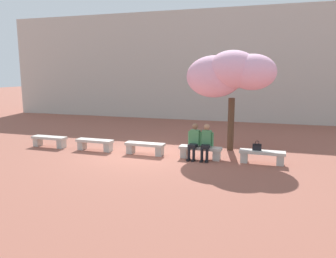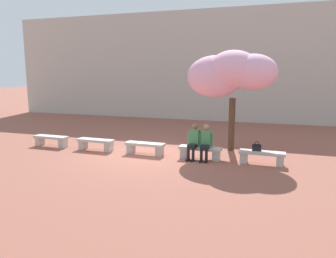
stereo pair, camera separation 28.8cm
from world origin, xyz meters
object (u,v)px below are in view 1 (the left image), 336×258
stone_bench_near_east (200,151)px  stone_bench_near_west (95,143)px  stone_bench_west_end (49,140)px  stone_bench_east_end (262,155)px  handbag (257,147)px  cherry_tree_main (230,74)px  person_seated_right (206,141)px  stone_bench_center (145,147)px  person_seated_left (194,140)px

stone_bench_near_east → stone_bench_near_west: bearing=180.0°
stone_bench_near_west → stone_bench_west_end: bearing=180.0°
stone_bench_east_end → stone_bench_near_west: bearing=180.0°
handbag → cherry_tree_main: size_ratio=0.09×
stone_bench_near_west → stone_bench_near_east: same height
stone_bench_near_east → person_seated_right: person_seated_right is taller
stone_bench_center → stone_bench_east_end: size_ratio=1.00×
stone_bench_near_west → person_seated_right: person_seated_right is taller
person_seated_left → stone_bench_near_east: bearing=13.5°
stone_bench_east_end → person_seated_right: 1.99m
stone_bench_center → cherry_tree_main: 4.39m
stone_bench_east_end → person_seated_right: person_seated_right is taller
person_seated_left → handbag: bearing=2.1°
stone_bench_near_west → stone_bench_near_east: size_ratio=1.00×
stone_bench_near_west → person_seated_left: 4.12m
person_seated_left → handbag: (2.20, 0.08, -0.12)m
handbag → stone_bench_east_end: bearing=-8.4°
stone_bench_west_end → stone_bench_near_east: same height
stone_bench_west_end → stone_bench_east_end: same height
person_seated_left → cherry_tree_main: bearing=61.8°
stone_bench_west_end → handbag: handbag is taller
handbag → stone_bench_near_west: bearing=-179.8°
cherry_tree_main → stone_bench_west_end: bearing=-166.2°
stone_bench_near_west → stone_bench_center: 2.16m
stone_bench_near_west → cherry_tree_main: size_ratio=0.39×
stone_bench_near_east → person_seated_left: 0.46m
stone_bench_west_end → handbag: bearing=0.2°
stone_bench_center → stone_bench_near_west: bearing=180.0°
stone_bench_west_end → person_seated_right: bearing=-0.5°
cherry_tree_main → stone_bench_near_east: bearing=-113.1°
stone_bench_near_west → stone_bench_east_end: same height
stone_bench_near_west → stone_bench_center: size_ratio=1.00×
stone_bench_near_west → person_seated_right: (4.53, -0.05, 0.40)m
stone_bench_east_end → cherry_tree_main: cherry_tree_main is taller
person_seated_right → handbag: (1.76, 0.08, -0.12)m
cherry_tree_main → person_seated_right: bearing=-106.5°
stone_bench_center → handbag: 4.14m
stone_bench_near_west → stone_bench_near_east: 4.32m
stone_bench_west_end → cherry_tree_main: 7.94m
handbag → cherry_tree_main: (-1.22, 1.75, 2.48)m
stone_bench_west_end → handbag: 8.45m
stone_bench_west_end → stone_bench_center: same height
stone_bench_east_end → cherry_tree_main: size_ratio=0.39×
handbag → cherry_tree_main: cherry_tree_main is taller
stone_bench_west_end → stone_bench_near_west: size_ratio=1.00×
stone_bench_near_east → person_seated_right: size_ratio=1.20×
person_seated_right → handbag: size_ratio=3.81×
stone_bench_near_west → handbag: 6.30m
stone_bench_near_west → handbag: size_ratio=4.55×
stone_bench_east_end → handbag: bearing=171.6°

